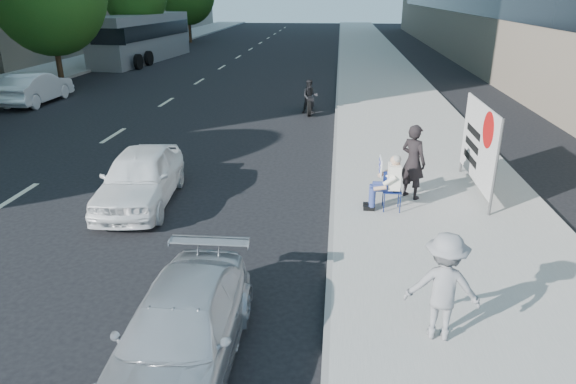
# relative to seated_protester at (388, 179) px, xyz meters

# --- Properties ---
(ground) EXTENTS (160.00, 160.00, 0.00)m
(ground) POSITION_rel_seated_protester_xyz_m (-2.68, -1.85, -0.87)
(ground) COLOR black
(ground) RESTS_ON ground
(near_sidewalk) EXTENTS (5.00, 120.00, 0.15)m
(near_sidewalk) POSITION_rel_seated_protester_xyz_m (1.32, 18.15, -0.80)
(near_sidewalk) COLOR gray
(near_sidewalk) RESTS_ON ground
(far_sidewalk) EXTENTS (4.50, 120.00, 0.15)m
(far_sidewalk) POSITION_rel_seated_protester_xyz_m (-19.43, 18.15, -0.80)
(far_sidewalk) COLOR gray
(far_sidewalk) RESTS_ON ground
(seated_protester) EXTENTS (0.83, 1.11, 1.31)m
(seated_protester) POSITION_rel_seated_protester_xyz_m (0.00, 0.00, 0.00)
(seated_protester) COLOR navy
(seated_protester) RESTS_ON near_sidewalk
(jogger) EXTENTS (1.11, 0.72, 1.63)m
(jogger) POSITION_rel_seated_protester_xyz_m (0.37, -4.66, 0.09)
(jogger) COLOR gray
(jogger) RESTS_ON near_sidewalk
(pedestrian_woman) EXTENTS (0.78, 0.76, 1.80)m
(pedestrian_woman) POSITION_rel_seated_protester_xyz_m (0.65, 0.79, 0.18)
(pedestrian_woman) COLOR black
(pedestrian_woman) RESTS_ON near_sidewalk
(protest_banner) EXTENTS (0.08, 3.06, 2.20)m
(protest_banner) POSITION_rel_seated_protester_xyz_m (2.25, 1.35, 0.53)
(protest_banner) COLOR #4C4C4C
(protest_banner) RESTS_ON near_sidewalk
(parked_sedan) EXTENTS (1.59, 3.84, 1.11)m
(parked_sedan) POSITION_rel_seated_protester_xyz_m (-3.18, -5.50, -0.32)
(parked_sedan) COLOR silver
(parked_sedan) RESTS_ON ground
(white_sedan_near) EXTENTS (1.94, 4.04, 1.33)m
(white_sedan_near) POSITION_rel_seated_protester_xyz_m (-5.86, 0.15, -0.21)
(white_sedan_near) COLOR white
(white_sedan_near) RESTS_ON ground
(white_sedan_mid) EXTENTS (1.52, 4.31, 1.42)m
(white_sedan_mid) POSITION_rel_seated_protester_xyz_m (-15.04, 11.37, -0.16)
(white_sedan_mid) COLOR white
(white_sedan_mid) RESTS_ON ground
(motorcycle) EXTENTS (0.76, 2.05, 1.42)m
(motorcycle) POSITION_rel_seated_protester_xyz_m (-2.36, 10.53, -0.24)
(motorcycle) COLOR black
(motorcycle) RESTS_ON ground
(bus) EXTENTS (3.60, 12.24, 3.30)m
(bus) POSITION_rel_seated_protester_xyz_m (-15.68, 27.08, 0.76)
(bus) COLOR gray
(bus) RESTS_ON ground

